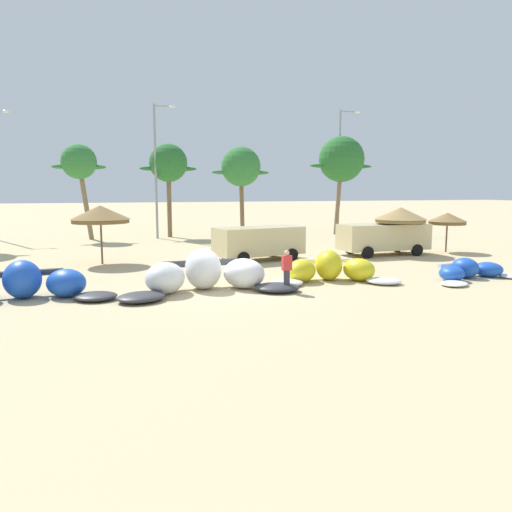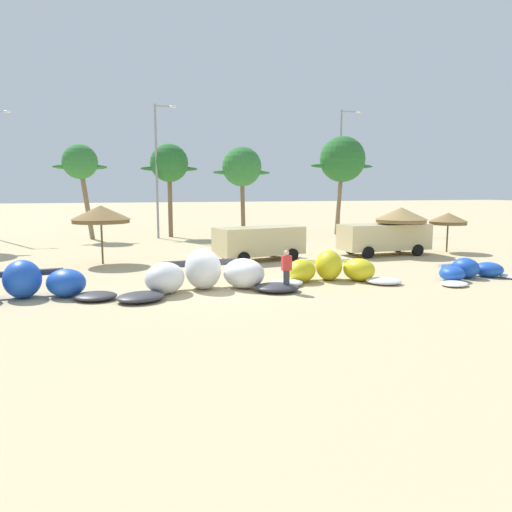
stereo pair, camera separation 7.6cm
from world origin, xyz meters
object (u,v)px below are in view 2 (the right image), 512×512
at_px(beach_umbrella_outermost, 448,219).
at_px(palm_left_of_gap, 169,164).
at_px(palm_left, 80,163).
at_px(lamppost_east_center, 342,165).
at_px(palm_center_left, 242,167).
at_px(lamppost_west_center, 158,165).
at_px(kite_left_of_center, 330,270).
at_px(beach_umbrella_middle, 101,214).
at_px(kite_left, 205,275).
at_px(parked_van, 382,237).
at_px(parked_car_second, 258,241).
at_px(palm_center_right, 342,160).
at_px(beach_umbrella_near_palms, 401,215).
at_px(kite_far_left, 22,285).
at_px(kite_center, 470,271).
at_px(person_near_kites, 287,271).

distance_m(beach_umbrella_outermost, palm_left_of_gap, 21.63).
distance_m(palm_left, lamppost_east_center, 22.49).
height_order(palm_center_left, lamppost_west_center, lamppost_west_center).
height_order(kite_left_of_center, palm_left_of_gap, palm_left_of_gap).
bearing_deg(beach_umbrella_outermost, beach_umbrella_middle, 176.73).
height_order(kite_left, lamppost_west_center, lamppost_west_center).
bearing_deg(parked_van, parked_car_second, -179.86).
bearing_deg(lamppost_west_center, palm_left_of_gap, 42.86).
bearing_deg(palm_center_right, beach_umbrella_near_palms, -101.84).
relative_size(palm_center_right, lamppost_east_center, 0.76).
bearing_deg(beach_umbrella_middle, kite_far_left, -108.25).
distance_m(kite_far_left, palm_center_right, 30.55).
bearing_deg(beach_umbrella_outermost, palm_center_right, 93.30).
bearing_deg(palm_center_right, kite_center, -101.53).
distance_m(person_near_kites, palm_center_right, 25.65).
bearing_deg(kite_left_of_center, person_near_kites, -148.79).
bearing_deg(kite_far_left, lamppost_east_center, 43.55).
xyz_separation_m(kite_center, beach_umbrella_middle, (-15.43, 9.23, 2.27)).
bearing_deg(person_near_kites, kite_left_of_center, 31.21).
distance_m(kite_left_of_center, beach_umbrella_middle, 12.45).
bearing_deg(kite_far_left, beach_umbrella_middle, 71.75).
xyz_separation_m(beach_umbrella_middle, palm_left, (-1.52, 13.60, 3.24)).
distance_m(parked_car_second, palm_center_right, 18.25).
xyz_separation_m(kite_left, person_near_kites, (2.90, -1.17, 0.21)).
bearing_deg(kite_left_of_center, kite_center, -11.75).
relative_size(beach_umbrella_near_palms, palm_left_of_gap, 0.41).
bearing_deg(kite_left, parked_car_second, 59.02).
bearing_deg(kite_center, lamppost_east_center, 76.85).
xyz_separation_m(kite_far_left, beach_umbrella_outermost, (23.15, 6.88, 1.56)).
xyz_separation_m(beach_umbrella_near_palms, palm_center_left, (-5.68, 14.93, 3.31)).
relative_size(parked_van, lamppost_west_center, 0.52).
xyz_separation_m(kite_far_left, parked_car_second, (10.81, 6.86, 0.56)).
distance_m(kite_left, kite_center, 11.62).
bearing_deg(parked_van, beach_umbrella_near_palms, -18.22).
bearing_deg(lamppost_east_center, palm_center_right, -115.84).
relative_size(lamppost_west_center, lamppost_east_center, 0.95).
bearing_deg(kite_far_left, palm_center_left, 57.09).
bearing_deg(kite_far_left, palm_left_of_gap, 70.01).
xyz_separation_m(kite_far_left, palm_center_right, (22.40, 19.94, 5.85)).
bearing_deg(palm_left_of_gap, person_near_kites, -86.31).
xyz_separation_m(palm_left, palm_center_left, (12.77, -0.17, -0.15)).
distance_m(kite_left_of_center, palm_left, 24.73).
bearing_deg(person_near_kites, beach_umbrella_middle, 125.36).
xyz_separation_m(kite_far_left, beach_umbrella_middle, (2.65, 8.05, 2.08)).
bearing_deg(kite_center, kite_left, 175.66).
relative_size(kite_left, palm_left_of_gap, 0.96).
height_order(kite_center, beach_umbrella_outermost, beach_umbrella_outermost).
xyz_separation_m(parked_van, palm_left, (-17.44, 14.77, 4.76)).
height_order(kite_far_left, beach_umbrella_middle, beach_umbrella_middle).
height_order(palm_left, palm_center_left, palm_center_left).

